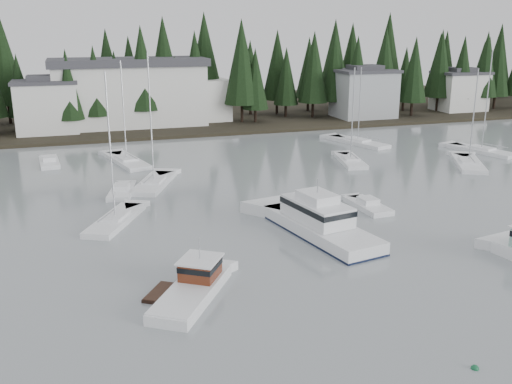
% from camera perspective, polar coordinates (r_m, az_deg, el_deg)
% --- Properties ---
extents(far_shore_land, '(240.00, 54.00, 1.00)m').
position_cam_1_polar(far_shore_land, '(113.53, -10.59, 7.68)').
color(far_shore_land, black).
rests_on(far_shore_land, ground).
extents(conifer_treeline, '(200.00, 22.00, 20.00)m').
position_cam_1_polar(conifer_treeline, '(102.76, -9.75, 6.85)').
color(conifer_treeline, black).
rests_on(conifer_treeline, ground).
extents(house_west, '(9.54, 7.42, 8.75)m').
position_cam_1_polar(house_west, '(94.21, -20.21, 8.12)').
color(house_west, silver).
rests_on(house_west, ground).
extents(house_east_a, '(10.60, 8.48, 9.25)m').
position_cam_1_polar(house_east_a, '(105.93, 10.73, 9.75)').
color(house_east_a, '#999EA0').
rests_on(house_east_a, ground).
extents(house_east_b, '(9.54, 7.42, 8.25)m').
position_cam_1_polar(house_east_b, '(119.63, 19.69, 9.57)').
color(house_east_b, silver).
rests_on(house_east_b, ground).
extents(harbor_inn, '(29.50, 11.50, 10.90)m').
position_cam_1_polar(harbor_inn, '(98.01, -11.31, 9.73)').
color(harbor_inn, silver).
rests_on(harbor_inn, ground).
extents(lobster_boat_brown, '(6.61, 8.11, 3.94)m').
position_cam_1_polar(lobster_boat_brown, '(36.59, -6.38, -9.62)').
color(lobster_boat_brown, white).
rests_on(lobster_boat_brown, ground).
extents(cabin_cruiser_center, '(6.05, 12.85, 5.31)m').
position_cam_1_polar(cabin_cruiser_center, '(46.76, 6.35, -3.29)').
color(cabin_cruiser_center, white).
rests_on(cabin_cruiser_center, ground).
extents(sailboat_0, '(5.10, 10.70, 13.02)m').
position_cam_1_polar(sailboat_0, '(72.90, -12.79, 2.92)').
color(sailboat_0, white).
rests_on(sailboat_0, ground).
extents(sailboat_1, '(5.32, 9.76, 13.93)m').
position_cam_1_polar(sailboat_1, '(82.92, 21.60, 3.77)').
color(sailboat_1, white).
rests_on(sailboat_1, ground).
extents(sailboat_4, '(6.09, 8.68, 13.45)m').
position_cam_1_polar(sailboat_4, '(50.80, -13.86, -2.92)').
color(sailboat_4, white).
rests_on(sailboat_4, ground).
extents(sailboat_5, '(7.10, 9.72, 12.18)m').
position_cam_1_polar(sailboat_5, '(74.41, 20.46, 2.55)').
color(sailboat_5, white).
rests_on(sailboat_5, ground).
extents(sailboat_6, '(5.79, 10.63, 11.42)m').
position_cam_1_polar(sailboat_6, '(84.18, 10.13, 4.82)').
color(sailboat_6, white).
rests_on(sailboat_6, ground).
extents(sailboat_7, '(6.16, 9.28, 14.37)m').
position_cam_1_polar(sailboat_7, '(61.82, -10.15, 0.72)').
color(sailboat_7, white).
rests_on(sailboat_7, ground).
extents(sailboat_8, '(4.23, 8.38, 12.19)m').
position_cam_1_polar(sailboat_8, '(72.06, 9.42, 2.96)').
color(sailboat_8, white).
rests_on(sailboat_8, ground).
extents(runabout_1, '(2.44, 5.73, 1.42)m').
position_cam_1_polar(runabout_1, '(54.24, 11.11, -1.47)').
color(runabout_1, white).
rests_on(runabout_1, ground).
extents(runabout_3, '(2.67, 6.31, 1.42)m').
position_cam_1_polar(runabout_3, '(74.65, -19.95, 2.70)').
color(runabout_3, white).
rests_on(runabout_3, ground).
extents(runabout_4, '(3.52, 6.16, 1.42)m').
position_cam_1_polar(runabout_4, '(59.32, -13.27, -0.07)').
color(runabout_4, white).
rests_on(runabout_4, ground).
extents(mooring_buoy_green, '(0.41, 0.41, 0.41)m').
position_cam_1_polar(mooring_buoy_green, '(31.55, 21.04, -16.17)').
color(mooring_buoy_green, '#145933').
rests_on(mooring_buoy_green, ground).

